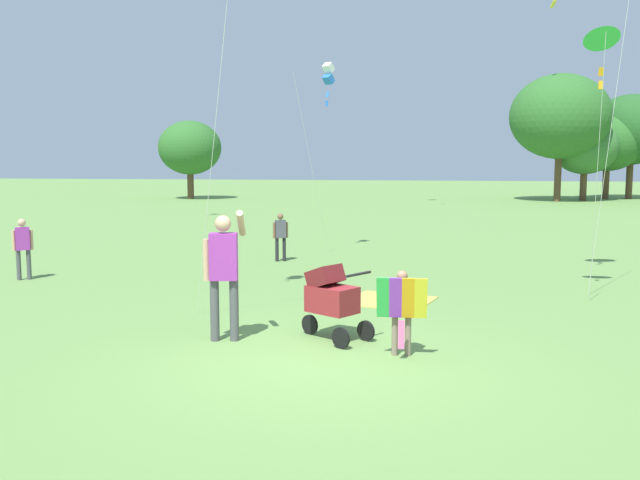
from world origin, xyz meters
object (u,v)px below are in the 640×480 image
object	(u,v)px
person_adult_flyer	(224,266)
stroller	(331,296)
child_with_butterfly_kite	(402,305)
kite_orange_delta	(328,76)
person_sitting_far	(23,244)
kite_blue_high	(601,41)
person_red_shirt	(280,233)
picnic_blanket	(389,301)

from	to	relation	value
person_adult_flyer	stroller	bearing A→B (deg)	10.16
child_with_butterfly_kite	kite_orange_delta	distance (m)	10.23
stroller	person_sitting_far	bearing A→B (deg)	150.69
child_with_butterfly_kite	stroller	distance (m)	1.19
kite_blue_high	person_sitting_far	bearing A→B (deg)	176.93
child_with_butterfly_kite	kite_blue_high	xyz separation A→B (m)	(3.15, 3.86, 3.71)
person_adult_flyer	stroller	distance (m)	1.50
child_with_butterfly_kite	person_sitting_far	distance (m)	8.84
person_adult_flyer	kite_blue_high	xyz separation A→B (m)	(5.54, 3.42, 3.34)
kite_blue_high	person_sitting_far	xyz separation A→B (m)	(-10.80, 0.58, -3.64)
child_with_butterfly_kite	kite_blue_high	world-z (taller)	kite_blue_high
kite_orange_delta	kite_blue_high	size ratio (longest dim) A/B	1.04
person_red_shirt	kite_blue_high	bearing A→B (deg)	-31.20
stroller	person_sitting_far	distance (m)	7.66
person_sitting_far	person_red_shirt	bearing A→B (deg)	34.14
person_adult_flyer	picnic_blanket	bearing A→B (deg)	54.02
kite_blue_high	person_red_shirt	world-z (taller)	kite_blue_high
child_with_butterfly_kite	kite_blue_high	distance (m)	6.21
child_with_butterfly_kite	kite_blue_high	bearing A→B (deg)	50.76
child_with_butterfly_kite	picnic_blanket	world-z (taller)	child_with_butterfly_kite
stroller	person_sitting_far	xyz separation A→B (m)	(-6.68, 3.75, 0.12)
kite_orange_delta	person_sitting_far	xyz separation A→B (m)	(-5.56, -4.83, -3.74)
person_red_shirt	person_sitting_far	xyz separation A→B (m)	(-4.64, -3.15, 0.06)
person_adult_flyer	person_sitting_far	bearing A→B (deg)	142.71
stroller	kite_orange_delta	distance (m)	9.47
person_red_shirt	picnic_blanket	xyz separation A→B (m)	(2.73, -4.24, -0.66)
child_with_butterfly_kite	kite_orange_delta	bearing A→B (deg)	102.70
kite_blue_high	picnic_blanket	distance (m)	5.57
stroller	picnic_blanket	size ratio (longest dim) A/B	0.77
stroller	child_with_butterfly_kite	bearing A→B (deg)	-35.37
kite_orange_delta	picnic_blanket	size ratio (longest dim) A/B	3.49
kite_blue_high	person_sitting_far	size ratio (longest dim) A/B	3.73
stroller	person_red_shirt	distance (m)	7.19
picnic_blanket	kite_blue_high	bearing A→B (deg)	8.49
child_with_butterfly_kite	stroller	size ratio (longest dim) A/B	1.02
stroller	person_adult_flyer	bearing A→B (deg)	-169.84
kite_blue_high	picnic_blanket	bearing A→B (deg)	-171.51
person_red_shirt	person_sitting_far	size ratio (longest dim) A/B	0.92
person_adult_flyer	person_red_shirt	bearing A→B (deg)	94.90
kite_orange_delta	person_sitting_far	world-z (taller)	kite_orange_delta
person_adult_flyer	kite_orange_delta	xyz separation A→B (m)	(0.30, 8.83, 3.44)
person_adult_flyer	person_red_shirt	distance (m)	7.19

